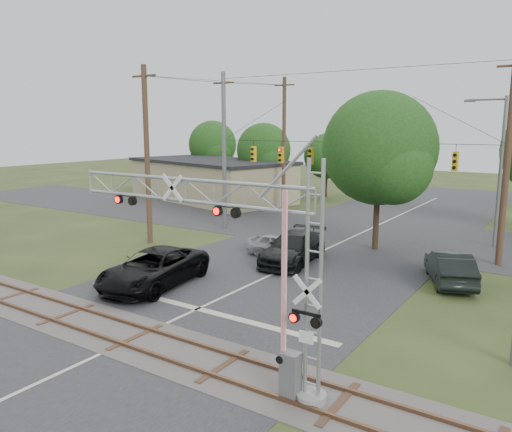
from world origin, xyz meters
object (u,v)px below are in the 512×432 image
Objects in this scene: car_dark at (293,248)px; commercial_building at (211,179)px; streetlight at (498,164)px; crossing_gantry at (228,245)px; sedan_silver at (281,245)px; pickup_black at (154,268)px; traffic_signal_span at (356,156)px.

car_dark is 0.30× the size of commercial_building.
streetlight is (8.70, 10.44, 4.44)m from car_dark.
crossing_gantry is 14.96m from sedan_silver.
crossing_gantry is 10.28m from pickup_black.
streetlight is at bearing -50.80° from sedan_silver.
sedan_silver is 0.21× the size of commercial_building.
car_dark is (-4.78, 12.48, -3.31)m from crossing_gantry.
crossing_gantry is 18.78m from traffic_signal_span.
streetlight is (7.55, 4.56, -0.45)m from traffic_signal_span.
car_dark is at bearing 110.93° from crossing_gantry.
pickup_black is at bearing -109.38° from traffic_signal_span.
crossing_gantry is 1.61× the size of car_dark.
traffic_signal_span is (-3.63, 18.36, 1.57)m from crossing_gantry.
streetlight reaches higher than commercial_building.
sedan_silver is 14.62m from streetlight.
crossing_gantry is at bearing -40.28° from pickup_black.
car_dark is 1.44× the size of sedan_silver.
crossing_gantry is 13.77m from car_dark.
sedan_silver is at bearing 65.81° from pickup_black.
car_dark is 0.62× the size of streetlight.
traffic_signal_span is at bearing 71.47° from car_dark.
car_dark is at bearing -101.00° from traffic_signal_span.
crossing_gantry is at bearing -99.70° from streetlight.
traffic_signal_span is 0.98× the size of commercial_building.
commercial_building is (-20.65, 11.14, -3.63)m from traffic_signal_span.
commercial_building is at bearing 151.64° from traffic_signal_span.
sedan_silver is at bearing -115.09° from traffic_signal_span.
crossing_gantry reaches higher than sedan_silver.
car_dark is at bearing -26.74° from commercial_building.
commercial_building is (-18.25, 16.26, 1.41)m from sedan_silver.
streetlight is (3.92, 22.92, 1.12)m from crossing_gantry.
car_dark is at bearing 55.86° from pickup_black.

